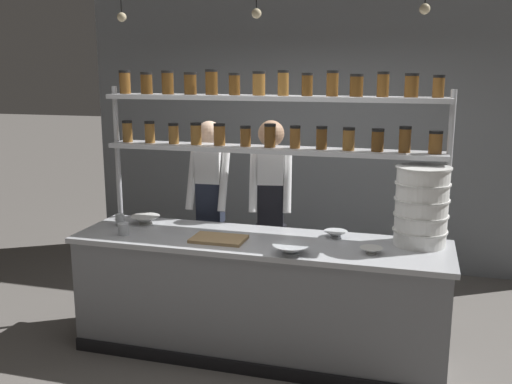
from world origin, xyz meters
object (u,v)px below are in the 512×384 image
(prep_bowl_center_back, at_px, (371,251))
(chef_center, at_px, (271,205))
(prep_bowl_near_left, at_px, (291,250))
(serving_cup_by_board, at_px, (120,220))
(cutting_board, at_px, (219,239))
(container_stack, at_px, (421,206))
(serving_cup_front, at_px, (124,229))
(chef_left, at_px, (210,203))
(spice_shelf_unit, at_px, (270,125))
(prep_bowl_near_right, at_px, (145,220))
(prep_bowl_center_front, at_px, (336,234))

(prep_bowl_center_back, bearing_deg, chef_center, 139.26)
(prep_bowl_near_left, distance_m, serving_cup_by_board, 1.54)
(cutting_board, xyz_separation_m, serving_cup_by_board, (-0.92, 0.17, 0.04))
(container_stack, relative_size, serving_cup_front, 6.39)
(chef_left, height_order, serving_cup_by_board, chef_left)
(spice_shelf_unit, height_order, cutting_board, spice_shelf_unit)
(chef_left, height_order, cutting_board, chef_left)
(chef_left, xyz_separation_m, container_stack, (1.79, -0.45, 0.20))
(chef_center, height_order, prep_bowl_near_left, chef_center)
(prep_bowl_center_back, xyz_separation_m, serving_cup_front, (-1.88, -0.06, 0.02))
(cutting_board, height_order, prep_bowl_near_left, prep_bowl_near_left)
(prep_bowl_center_back, distance_m, serving_cup_by_board, 2.05)
(chef_center, xyz_separation_m, prep_bowl_near_right, (-0.94, -0.52, -0.07))
(prep_bowl_near_right, relative_size, serving_cup_front, 2.68)
(spice_shelf_unit, bearing_deg, container_stack, -6.83)
(prep_bowl_center_front, relative_size, serving_cup_by_board, 1.88)
(serving_cup_front, bearing_deg, prep_bowl_near_left, -4.80)
(spice_shelf_unit, height_order, container_stack, spice_shelf_unit)
(prep_bowl_near_left, height_order, serving_cup_front, serving_cup_front)
(spice_shelf_unit, xyz_separation_m, chef_center, (-0.08, 0.35, -0.73))
(prep_bowl_center_front, xyz_separation_m, serving_cup_front, (-1.59, -0.38, 0.02))
(serving_cup_by_board, bearing_deg, prep_bowl_near_right, 32.16)
(cutting_board, xyz_separation_m, serving_cup_front, (-0.76, -0.06, 0.03))
(prep_bowl_center_front, height_order, prep_bowl_center_back, prep_bowl_center_front)
(container_stack, relative_size, prep_bowl_center_front, 3.20)
(cutting_board, bearing_deg, prep_bowl_center_front, 21.28)
(container_stack, relative_size, serving_cup_by_board, 6.02)
(chef_center, bearing_deg, prep_bowl_center_front, -47.96)
(container_stack, xyz_separation_m, prep_bowl_center_front, (-0.61, 0.02, -0.27))
(chef_center, bearing_deg, chef_left, 173.68)
(chef_left, bearing_deg, cutting_board, -68.27)
(prep_bowl_near_left, bearing_deg, chef_left, 135.32)
(container_stack, bearing_deg, prep_bowl_center_front, 178.03)
(prep_bowl_center_front, bearing_deg, cutting_board, -158.72)
(serving_cup_front, bearing_deg, spice_shelf_unit, 25.95)
(prep_bowl_center_back, height_order, serving_cup_front, serving_cup_front)
(serving_cup_front, distance_m, serving_cup_by_board, 0.28)
(prep_bowl_center_front, distance_m, serving_cup_by_board, 1.75)
(prep_bowl_center_back, distance_m, prep_bowl_near_right, 1.89)
(chef_center, distance_m, prep_bowl_near_left, 1.05)
(chef_left, distance_m, prep_bowl_center_front, 1.25)
(serving_cup_front, relative_size, serving_cup_by_board, 0.94)
(prep_bowl_center_back, bearing_deg, prep_bowl_near_left, -162.22)
(spice_shelf_unit, bearing_deg, prep_bowl_near_right, -170.85)
(prep_bowl_near_left, height_order, prep_bowl_center_front, prep_bowl_near_left)
(serving_cup_front, bearing_deg, prep_bowl_center_back, 1.76)
(prep_bowl_near_left, bearing_deg, prep_bowl_center_front, 64.21)
(prep_bowl_center_front, height_order, prep_bowl_near_right, prep_bowl_near_right)
(spice_shelf_unit, distance_m, prep_bowl_near_left, 1.06)
(prep_bowl_near_left, bearing_deg, spice_shelf_unit, 117.17)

